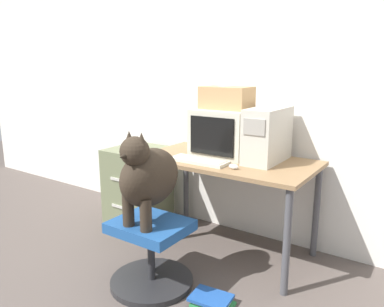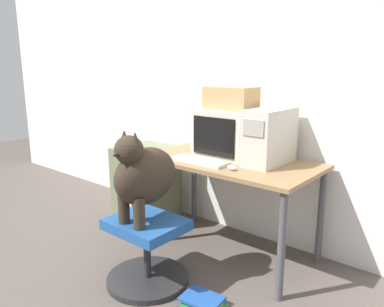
{
  "view_description": "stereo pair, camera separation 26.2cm",
  "coord_description": "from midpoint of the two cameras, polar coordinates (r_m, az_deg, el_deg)",
  "views": [
    {
      "loc": [
        1.36,
        -2.1,
        1.47
      ],
      "look_at": [
        -0.13,
        0.08,
        0.85
      ],
      "focal_mm": 35.0,
      "sensor_mm": 36.0,
      "label": 1
    },
    {
      "loc": [
        1.56,
        -1.94,
        1.47
      ],
      "look_at": [
        -0.13,
        0.08,
        0.85
      ],
      "focal_mm": 35.0,
      "sensor_mm": 36.0,
      "label": 2
    }
  ],
  "objects": [
    {
      "name": "computer_mouse",
      "position": [
        2.6,
        8.98,
        -2.18
      ],
      "size": [
        0.07,
        0.04,
        0.04
      ],
      "color": "silver",
      "rests_on": "desk"
    },
    {
      "name": "cardboard_box",
      "position": [
        2.97,
        8.49,
        8.34
      ],
      "size": [
        0.39,
        0.24,
        0.18
      ],
      "color": "tan",
      "rests_on": "crt_monitor"
    },
    {
      "name": "office_chair",
      "position": [
        2.65,
        -3.97,
        -14.7
      ],
      "size": [
        0.57,
        0.57,
        0.46
      ],
      "color": "#262628",
      "rests_on": "ground_plane"
    },
    {
      "name": "dog",
      "position": [
        2.43,
        -4.41,
        -3.18
      ],
      "size": [
        0.27,
        0.51,
        0.62
      ],
      "color": "#33281E",
      "rests_on": "office_chair"
    },
    {
      "name": "crt_monitor",
      "position": [
        3.0,
        8.27,
        3.14
      ],
      "size": [
        0.46,
        0.44,
        0.37
      ],
      "color": "beige",
      "rests_on": "desk"
    },
    {
      "name": "wall_back",
      "position": [
        3.18,
        12.87,
        9.85
      ],
      "size": [
        8.0,
        0.05,
        2.6
      ],
      "color": "white",
      "rests_on": "ground_plane"
    },
    {
      "name": "ground_plane",
      "position": [
        2.89,
        3.81,
        -17.32
      ],
      "size": [
        12.0,
        12.0,
        0.0
      ],
      "primitive_type": "plane",
      "color": "#564C47"
    },
    {
      "name": "pc_tower",
      "position": [
        2.8,
        14.44,
        2.53
      ],
      "size": [
        0.21,
        0.48,
        0.4
      ],
      "color": "beige",
      "rests_on": "desk"
    },
    {
      "name": "book_stack_floor",
      "position": [
        2.52,
        4.92,
        -21.68
      ],
      "size": [
        0.28,
        0.21,
        0.06
      ],
      "color": "#2D8C47",
      "rests_on": "ground_plane"
    },
    {
      "name": "filing_cabinet",
      "position": [
        3.6,
        -4.88,
        -4.71
      ],
      "size": [
        0.46,
        0.52,
        0.73
      ],
      "color": "#6B7251",
      "rests_on": "ground_plane"
    },
    {
      "name": "keyboard",
      "position": [
        2.79,
        3.92,
        -1.13
      ],
      "size": [
        0.45,
        0.16,
        0.03
      ],
      "color": "beige",
      "rests_on": "desk"
    },
    {
      "name": "desk",
      "position": [
        2.91,
        8.31,
        -2.77
      ],
      "size": [
        1.34,
        0.73,
        0.77
      ],
      "color": "olive",
      "rests_on": "ground_plane"
    }
  ]
}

